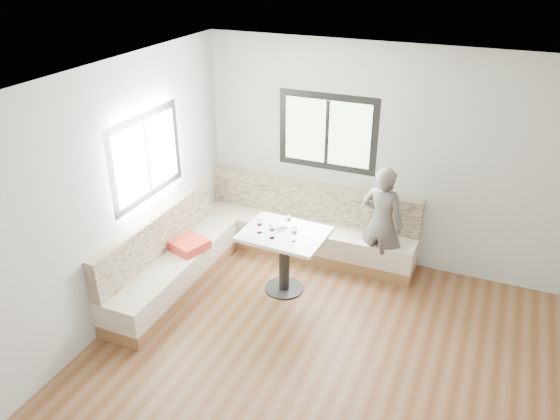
# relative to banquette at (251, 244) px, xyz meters

# --- Properties ---
(room) EXTENTS (5.01, 5.01, 2.81)m
(room) POSITION_rel_banquette_xyz_m (1.51, -1.55, 1.08)
(room) COLOR brown
(room) RESTS_ON ground
(banquette) EXTENTS (2.90, 2.80, 0.95)m
(banquette) POSITION_rel_banquette_xyz_m (0.00, 0.00, 0.00)
(banquette) COLOR olive
(banquette) RESTS_ON ground
(table) EXTENTS (1.00, 0.79, 0.79)m
(table) POSITION_rel_banquette_xyz_m (0.59, -0.31, 0.26)
(table) COLOR black
(table) RESTS_ON ground
(person) EXTENTS (0.59, 0.44, 1.46)m
(person) POSITION_rel_banquette_xyz_m (1.56, 0.48, 0.40)
(person) COLOR #524D49
(person) RESTS_ON ground
(olive_ramekin) EXTENTS (0.11, 0.11, 0.04)m
(olive_ramekin) POSITION_rel_banquette_xyz_m (0.52, -0.22, 0.48)
(olive_ramekin) COLOR white
(olive_ramekin) RESTS_ON table
(wine_glass_a) EXTENTS (0.08, 0.08, 0.18)m
(wine_glass_a) POSITION_rel_banquette_xyz_m (0.33, -0.43, 0.58)
(wine_glass_a) COLOR white
(wine_glass_a) RESTS_ON table
(wine_glass_b) EXTENTS (0.08, 0.08, 0.18)m
(wine_glass_b) POSITION_rel_banquette_xyz_m (0.51, -0.48, 0.58)
(wine_glass_b) COLOR white
(wine_glass_b) RESTS_ON table
(wine_glass_c) EXTENTS (0.08, 0.08, 0.18)m
(wine_glass_c) POSITION_rel_banquette_xyz_m (0.77, -0.45, 0.58)
(wine_glass_c) COLOR white
(wine_glass_c) RESTS_ON table
(wine_glass_d) EXTENTS (0.08, 0.08, 0.18)m
(wine_glass_d) POSITION_rel_banquette_xyz_m (0.59, -0.19, 0.58)
(wine_glass_d) COLOR white
(wine_glass_d) RESTS_ON table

